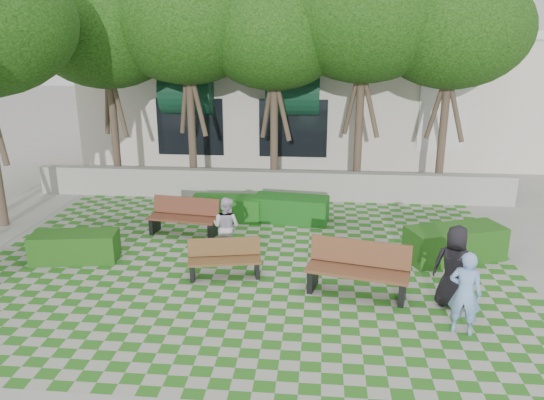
# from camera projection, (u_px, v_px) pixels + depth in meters

# --- Properties ---
(ground) EXTENTS (90.00, 90.00, 0.00)m
(ground) POSITION_uv_depth(u_px,v_px,m) (241.00, 285.00, 11.01)
(ground) COLOR gray
(ground) RESTS_ON ground
(lawn) EXTENTS (12.00, 12.00, 0.00)m
(lawn) POSITION_uv_depth(u_px,v_px,m) (248.00, 265.00, 11.96)
(lawn) COLOR #2B721E
(lawn) RESTS_ON ground
(retaining_wall) EXTENTS (15.00, 0.36, 0.90)m
(retaining_wall) POSITION_uv_depth(u_px,v_px,m) (270.00, 185.00, 16.78)
(retaining_wall) COLOR #9E9B93
(retaining_wall) RESTS_ON ground
(bench_east) EXTENTS (2.11, 1.11, 1.06)m
(bench_east) POSITION_uv_depth(u_px,v_px,m) (358.00, 270.00, 10.51)
(bench_east) COLOR brown
(bench_east) RESTS_ON ground
(bench_mid) EXTENTS (1.62, 0.81, 0.81)m
(bench_mid) POSITION_uv_depth(u_px,v_px,m) (224.00, 259.00, 11.30)
(bench_mid) COLOR brown
(bench_mid) RESTS_ON ground
(bench_west) EXTENTS (1.87, 0.85, 0.95)m
(bench_west) POSITION_uv_depth(u_px,v_px,m) (184.00, 217.00, 13.74)
(bench_west) COLOR #572C1E
(bench_west) RESTS_ON ground
(hedge_east) EXTENTS (2.40, 1.61, 0.78)m
(hedge_east) POSITION_uv_depth(u_px,v_px,m) (455.00, 243.00, 12.18)
(hedge_east) COLOR #1B4A13
(hedge_east) RESTS_ON ground
(hedge_midright) EXTENTS (2.13, 1.09, 0.71)m
(hedge_midright) POSITION_uv_depth(u_px,v_px,m) (291.00, 209.00, 14.70)
(hedge_midright) COLOR #154E16
(hedge_midright) RESTS_ON ground
(hedge_midleft) EXTENTS (1.92, 0.80, 0.67)m
(hedge_midleft) POSITION_uv_depth(u_px,v_px,m) (226.00, 208.00, 14.84)
(hedge_midleft) COLOR #175416
(hedge_midleft) RESTS_ON ground
(hedge_west) EXTENTS (2.00, 1.05, 0.67)m
(hedge_west) POSITION_uv_depth(u_px,v_px,m) (75.00, 247.00, 12.12)
(hedge_west) COLOR #1B4A13
(hedge_west) RESTS_ON ground
(person_blue) EXTENTS (0.64, 0.53, 1.51)m
(person_blue) POSITION_uv_depth(u_px,v_px,m) (465.00, 293.00, 9.02)
(person_blue) COLOR #7FA4E7
(person_blue) RESTS_ON ground
(person_dark) EXTENTS (0.92, 0.75, 1.61)m
(person_dark) POSITION_uv_depth(u_px,v_px,m) (454.00, 267.00, 9.92)
(person_dark) COLOR black
(person_dark) RESTS_ON ground
(person_white) EXTENTS (0.84, 0.75, 1.41)m
(person_white) POSITION_uv_depth(u_px,v_px,m) (226.00, 227.00, 12.33)
(person_white) COLOR silver
(person_white) RESTS_ON ground
(tree_row) EXTENTS (17.70, 13.40, 7.41)m
(tree_row) POSITION_uv_depth(u_px,v_px,m) (205.00, 28.00, 15.32)
(tree_row) COLOR #47382B
(tree_row) RESTS_ON ground
(building) EXTENTS (18.00, 8.92, 5.15)m
(building) POSITION_uv_depth(u_px,v_px,m) (308.00, 94.00, 23.59)
(building) COLOR beige
(building) RESTS_ON ground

